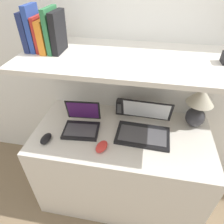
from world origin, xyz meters
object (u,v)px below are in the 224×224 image
(second_mouse, at_px, (46,138))
(book_green, at_px, (52,30))
(book_blue, at_px, (33,29))
(laptop_small, at_px, (82,124))
(book_red, at_px, (40,34))
(computer_mouse, at_px, (102,147))
(book_black, at_px, (58,32))
(laptop_large, at_px, (144,127))
(router_box, at_px, (124,107))
(table_lamp, at_px, (199,105))
(book_orange, at_px, (46,35))
(book_navy, at_px, (28,31))

(second_mouse, bearing_deg, book_green, 74.63)
(second_mouse, xyz_separation_m, book_blue, (-0.05, 0.24, 0.66))
(laptop_small, distance_m, book_red, 0.65)
(computer_mouse, distance_m, book_black, 0.75)
(book_blue, bearing_deg, laptop_large, -2.50)
(book_blue, bearing_deg, second_mouse, -78.79)
(router_box, height_order, book_red, book_red)
(laptop_small, xyz_separation_m, book_green, (-0.14, 0.07, 0.63))
(laptop_small, relative_size, book_black, 1.18)
(laptop_small, relative_size, book_red, 1.36)
(laptop_large, relative_size, book_black, 1.66)
(book_red, bearing_deg, laptop_large, -2.63)
(second_mouse, distance_m, router_box, 0.63)
(table_lamp, height_order, book_orange, book_orange)
(computer_mouse, bearing_deg, book_orange, 146.68)
(laptop_large, distance_m, book_red, 0.90)
(router_box, relative_size, book_red, 0.61)
(laptop_large, height_order, router_box, laptop_large)
(laptop_small, xyz_separation_m, book_red, (-0.22, 0.07, 0.61))
(second_mouse, bearing_deg, computer_mouse, -0.60)
(laptop_large, bearing_deg, router_box, 131.27)
(book_orange, height_order, book_green, book_green)
(book_green, bearing_deg, computer_mouse, -36.54)
(router_box, relative_size, book_green, 0.50)
(laptop_small, relative_size, computer_mouse, 2.17)
(book_navy, relative_size, book_orange, 1.19)
(book_green, bearing_deg, table_lamp, 7.03)
(laptop_large, distance_m, book_black, 0.83)
(laptop_large, xyz_separation_m, book_navy, (-0.74, 0.03, 0.62))
(laptop_large, bearing_deg, book_blue, 177.50)
(laptop_large, xyz_separation_m, book_black, (-0.55, 0.03, 0.62))
(table_lamp, height_order, book_black, book_black)
(laptop_small, bearing_deg, book_black, 145.27)
(laptop_large, height_order, book_green, book_green)
(second_mouse, height_order, router_box, router_box)
(laptop_large, xyz_separation_m, book_red, (-0.67, 0.03, 0.61))
(book_blue, xyz_separation_m, book_black, (0.15, 0.00, -0.01))
(laptop_large, height_order, laptop_small, laptop_large)
(book_red, bearing_deg, book_navy, 180.00)
(table_lamp, bearing_deg, book_navy, -173.91)
(table_lamp, bearing_deg, laptop_small, -166.90)
(table_lamp, xyz_separation_m, laptop_small, (-0.82, -0.19, -0.14))
(book_blue, height_order, book_green, book_blue)
(table_lamp, distance_m, laptop_large, 0.42)
(laptop_large, distance_m, book_blue, 0.95)
(book_black, bearing_deg, laptop_small, -34.73)
(computer_mouse, bearing_deg, laptop_large, 39.11)
(second_mouse, bearing_deg, book_navy, 109.37)
(book_red, bearing_deg, table_lamp, 6.50)
(book_green, bearing_deg, second_mouse, -105.37)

